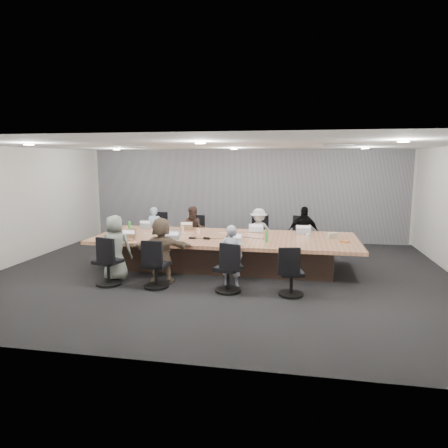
% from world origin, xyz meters
% --- Properties ---
extents(floor, '(10.00, 8.00, 0.00)m').
position_xyz_m(floor, '(0.00, 0.00, 0.00)').
color(floor, black).
rests_on(floor, ground).
extents(ceiling, '(10.00, 8.00, 0.00)m').
position_xyz_m(ceiling, '(0.00, 0.00, 2.80)').
color(ceiling, white).
rests_on(ceiling, wall_back).
extents(wall_back, '(10.00, 0.00, 2.80)m').
position_xyz_m(wall_back, '(0.00, 4.00, 1.40)').
color(wall_back, beige).
rests_on(wall_back, ground).
extents(wall_front, '(10.00, 0.00, 2.80)m').
position_xyz_m(wall_front, '(0.00, -4.00, 1.40)').
color(wall_front, beige).
rests_on(wall_front, ground).
extents(wall_left, '(0.00, 8.00, 2.80)m').
position_xyz_m(wall_left, '(-5.00, 0.00, 1.40)').
color(wall_left, beige).
rests_on(wall_left, ground).
extents(curtain, '(9.80, 0.04, 2.80)m').
position_xyz_m(curtain, '(0.00, 3.92, 1.40)').
color(curtain, gray).
rests_on(curtain, ground).
extents(conference_table, '(6.00, 2.20, 0.74)m').
position_xyz_m(conference_table, '(0.00, 0.50, 0.40)').
color(conference_table, '#39271E').
rests_on(conference_table, ground).
extents(chair_0, '(0.63, 0.63, 0.83)m').
position_xyz_m(chair_0, '(-2.21, 2.20, 0.42)').
color(chair_0, black).
rests_on(chair_0, ground).
extents(chair_1, '(0.54, 0.54, 0.72)m').
position_xyz_m(chair_1, '(-1.09, 2.20, 0.36)').
color(chair_1, black).
rests_on(chair_1, ground).
extents(chair_2, '(0.64, 0.64, 0.86)m').
position_xyz_m(chair_2, '(0.66, 2.20, 0.43)').
color(chair_2, black).
rests_on(chair_2, ground).
extents(chair_3, '(0.67, 0.67, 0.81)m').
position_xyz_m(chair_3, '(1.80, 2.20, 0.41)').
color(chair_3, black).
rests_on(chair_3, ground).
extents(chair_4, '(0.68, 0.68, 0.80)m').
position_xyz_m(chair_4, '(-2.07, -1.20, 0.40)').
color(chair_4, black).
rests_on(chair_4, ground).
extents(chair_5, '(0.54, 0.54, 0.77)m').
position_xyz_m(chair_5, '(-1.06, -1.20, 0.38)').
color(chair_5, black).
rests_on(chair_5, ground).
extents(chair_6, '(0.65, 0.65, 0.77)m').
position_xyz_m(chair_6, '(0.37, -1.20, 0.38)').
color(chair_6, black).
rests_on(chair_6, ground).
extents(chair_7, '(0.58, 0.58, 0.72)m').
position_xyz_m(chair_7, '(1.56, -1.20, 0.36)').
color(chair_7, black).
rests_on(chair_7, ground).
extents(person_0, '(0.45, 0.30, 1.22)m').
position_xyz_m(person_0, '(-2.21, 1.85, 0.61)').
color(person_0, '#ABCBE5').
rests_on(person_0, ground).
extents(laptop_0, '(0.34, 0.26, 0.02)m').
position_xyz_m(laptop_0, '(-2.21, 1.30, 0.75)').
color(laptop_0, '#B2B2B7').
rests_on(laptop_0, conference_table).
extents(person_1, '(0.70, 0.60, 1.27)m').
position_xyz_m(person_1, '(-1.09, 1.85, 0.63)').
color(person_1, '#3C2A23').
rests_on(person_1, ground).
extents(laptop_1, '(0.33, 0.23, 0.02)m').
position_xyz_m(laptop_1, '(-1.09, 1.30, 0.75)').
color(laptop_1, '#8C6647').
rests_on(laptop_1, conference_table).
extents(person_2, '(0.82, 0.50, 1.25)m').
position_xyz_m(person_2, '(0.66, 1.85, 0.62)').
color(person_2, '#B5B5B5').
rests_on(person_2, ground).
extents(laptop_2, '(0.36, 0.25, 0.02)m').
position_xyz_m(laptop_2, '(0.66, 1.30, 0.75)').
color(laptop_2, '#B2B2B7').
rests_on(laptop_2, conference_table).
extents(person_3, '(0.80, 0.37, 1.33)m').
position_xyz_m(person_3, '(1.80, 1.85, 0.66)').
color(person_3, black).
rests_on(person_3, ground).
extents(laptop_3, '(0.36, 0.26, 0.02)m').
position_xyz_m(laptop_3, '(1.80, 1.30, 0.75)').
color(laptop_3, '#B2B2B7').
rests_on(laptop_3, conference_table).
extents(person_4, '(0.74, 0.56, 1.37)m').
position_xyz_m(person_4, '(-2.07, -0.85, 0.69)').
color(person_4, gray).
rests_on(person_4, ground).
extents(laptop_4, '(0.32, 0.22, 0.02)m').
position_xyz_m(laptop_4, '(-2.07, -0.30, 0.75)').
color(laptop_4, '#8C6647').
rests_on(laptop_4, conference_table).
extents(person_5, '(1.32, 0.71, 1.36)m').
position_xyz_m(person_5, '(-1.06, -0.85, 0.68)').
color(person_5, brown).
rests_on(person_5, ground).
extents(laptop_5, '(0.33, 0.23, 0.02)m').
position_xyz_m(laptop_5, '(-1.06, -0.30, 0.75)').
color(laptop_5, '#B2B2B7').
rests_on(laptop_5, conference_table).
extents(person_6, '(0.46, 0.30, 1.24)m').
position_xyz_m(person_6, '(0.37, -0.85, 0.62)').
color(person_6, '#A2A3B7').
rests_on(person_6, ground).
extents(laptop_6, '(0.36, 0.28, 0.02)m').
position_xyz_m(laptop_6, '(0.37, -0.30, 0.75)').
color(laptop_6, '#B2B2B7').
rests_on(laptop_6, conference_table).
extents(bottle_green_left, '(0.09, 0.09, 0.26)m').
position_xyz_m(bottle_green_left, '(-2.42, 0.68, 0.87)').
color(bottle_green_left, green).
rests_on(bottle_green_left, conference_table).
extents(bottle_green_right, '(0.09, 0.09, 0.25)m').
position_xyz_m(bottle_green_right, '(1.00, 0.05, 0.86)').
color(bottle_green_right, green).
rests_on(bottle_green_right, conference_table).
extents(bottle_clear, '(0.07, 0.07, 0.23)m').
position_xyz_m(bottle_clear, '(-1.00, 0.46, 0.85)').
color(bottle_clear, silver).
rests_on(bottle_clear, conference_table).
extents(cup_white_far, '(0.10, 0.10, 0.09)m').
position_xyz_m(cup_white_far, '(-0.71, 0.81, 0.79)').
color(cup_white_far, white).
rests_on(cup_white_far, conference_table).
extents(cup_white_near, '(0.11, 0.11, 0.11)m').
position_xyz_m(cup_white_near, '(1.89, 0.63, 0.80)').
color(cup_white_near, white).
rests_on(cup_white_near, conference_table).
extents(mug_brown, '(0.10, 0.10, 0.11)m').
position_xyz_m(mug_brown, '(-2.49, 0.24, 0.80)').
color(mug_brown, brown).
rests_on(mug_brown, conference_table).
extents(mic_left, '(0.16, 0.10, 0.03)m').
position_xyz_m(mic_left, '(-0.67, 0.14, 0.76)').
color(mic_left, black).
rests_on(mic_left, conference_table).
extents(mic_right, '(0.17, 0.13, 0.03)m').
position_xyz_m(mic_right, '(0.12, 0.43, 0.75)').
color(mic_right, black).
rests_on(mic_right, conference_table).
extents(stapler, '(0.15, 0.05, 0.05)m').
position_xyz_m(stapler, '(-0.33, 0.08, 0.77)').
color(stapler, black).
rests_on(stapler, conference_table).
extents(canvas_bag, '(0.28, 0.25, 0.13)m').
position_xyz_m(canvas_bag, '(2.42, 0.73, 0.80)').
color(canvas_bag, '#AEA489').
rests_on(canvas_bag, conference_table).
extents(snack_packet, '(0.20, 0.19, 0.04)m').
position_xyz_m(snack_packet, '(2.65, 0.31, 0.76)').
color(snack_packet, orange).
rests_on(snack_packet, conference_table).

